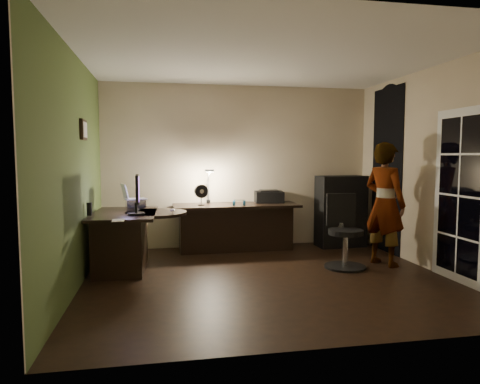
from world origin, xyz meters
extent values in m
cube|color=black|center=(0.00, 0.00, -0.01)|extent=(4.50, 4.00, 0.01)
cube|color=silver|center=(0.00, 0.00, 2.71)|extent=(4.50, 4.00, 0.01)
cube|color=#C2B090|center=(0.00, 2.00, 1.35)|extent=(4.50, 0.01, 2.70)
cube|color=#C2B090|center=(0.00, -2.00, 1.35)|extent=(4.50, 0.01, 2.70)
cube|color=#C2B090|center=(-2.25, 0.00, 1.35)|extent=(0.01, 4.00, 2.70)
cube|color=#C2B090|center=(2.25, 0.00, 1.35)|extent=(0.01, 4.00, 2.70)
cube|color=#465C2A|center=(-2.24, 0.00, 1.35)|extent=(0.00, 4.00, 2.70)
cube|color=black|center=(2.24, 1.15, 1.30)|extent=(0.01, 0.90, 2.60)
cube|color=white|center=(2.24, -0.55, 1.05)|extent=(0.02, 0.92, 2.10)
cube|color=black|center=(-2.22, 0.45, 1.85)|extent=(0.04, 0.30, 0.25)
cube|color=black|center=(-1.78, 0.76, 0.39)|extent=(0.87, 1.37, 0.77)
cube|color=black|center=(-0.11, 1.63, 0.38)|extent=(2.02, 0.74, 0.75)
cube|color=black|center=(1.69, 1.63, 0.60)|extent=(0.82, 0.44, 1.20)
cube|color=silver|center=(-1.66, 1.20, 0.84)|extent=(0.30, 0.27, 0.11)
cube|color=silver|center=(-1.66, 1.20, 1.01)|extent=(0.39, 0.38, 0.22)
cube|color=black|center=(-1.61, 0.49, 0.97)|extent=(0.13, 0.56, 0.37)
ellipsoid|color=silver|center=(-1.14, 0.63, 0.80)|extent=(0.08, 0.11, 0.04)
cube|color=black|center=(-1.62, 0.88, 0.79)|extent=(0.08, 0.15, 0.01)
cube|color=black|center=(-1.64, 0.60, 0.79)|extent=(0.01, 0.15, 0.01)
cylinder|color=black|center=(-2.18, 0.45, 0.87)|extent=(0.06, 0.06, 0.16)
cube|color=silver|center=(-1.78, -0.07, 0.79)|extent=(0.14, 0.20, 0.01)
cube|color=black|center=(-0.67, 1.57, 0.92)|extent=(0.24, 0.17, 0.33)
cube|color=#1A649B|center=(-0.09, 1.42, 0.80)|extent=(0.23, 0.16, 0.10)
cube|color=black|center=(0.48, 1.80, 0.86)|extent=(0.50, 0.41, 0.21)
cube|color=black|center=(-0.54, 1.83, 1.05)|extent=(0.15, 0.27, 0.59)
cube|color=black|center=(1.17, 0.29, 0.50)|extent=(0.62, 0.62, 1.00)
imported|color=#D8A88C|center=(1.78, 0.35, 0.86)|extent=(0.63, 0.73, 1.72)
camera|label=1|loc=(-1.28, -5.10, 1.53)|focal=32.00mm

